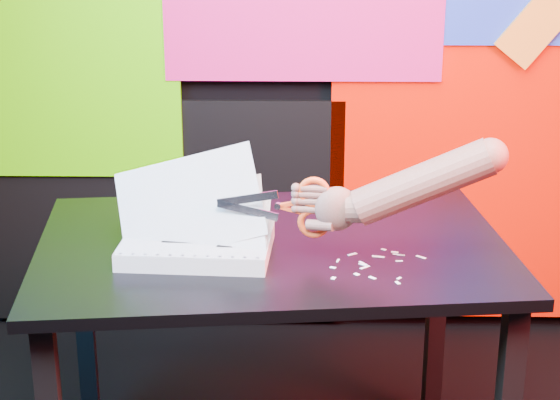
{
  "coord_description": "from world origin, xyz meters",
  "views": [
    {
      "loc": [
        -0.27,
        -1.73,
        1.62
      ],
      "look_at": [
        -0.31,
        0.43,
        0.87
      ],
      "focal_mm": 60.0,
      "sensor_mm": 36.0,
      "label": 1
    }
  ],
  "objects": [
    {
      "name": "room",
      "position": [
        0.0,
        0.0,
        1.35
      ],
      "size": [
        3.01,
        3.01,
        2.71
      ],
      "color": "black",
      "rests_on": "ground"
    },
    {
      "name": "backdrop",
      "position": [
        0.06,
        1.46,
        0.96
      ],
      "size": [
        2.88,
        0.05,
        2.08
      ],
      "color": "#F01200",
      "rests_on": "ground"
    },
    {
      "name": "work_table",
      "position": [
        -0.33,
        0.45,
        0.66
      ],
      "size": [
        1.25,
        0.9,
        0.75
      ],
      "rotation": [
        0.0,
        0.0,
        0.11
      ],
      "color": "black",
      "rests_on": "ground"
    },
    {
      "name": "printout_stack",
      "position": [
        -0.51,
        0.37,
        0.78
      ],
      "size": [
        0.4,
        0.28,
        0.27
      ],
      "rotation": [
        0.0,
        0.0,
        -0.06
      ],
      "color": "silver",
      "rests_on": "work_table"
    },
    {
      "name": "scissors",
      "position": [
        -0.25,
        0.34,
        0.88
      ],
      "size": [
        0.27,
        0.04,
        0.15
      ],
      "rotation": [
        0.0,
        0.0,
        -0.13
      ],
      "color": "#B1B6C4",
      "rests_on": "printout_stack"
    },
    {
      "name": "hand_forearm",
      "position": [
        -0.01,
        0.31,
        0.95
      ],
      "size": [
        0.48,
        0.13,
        0.24
      ],
      "rotation": [
        0.0,
        0.0,
        -0.13
      ],
      "color": "brown",
      "rests_on": "work_table"
    },
    {
      "name": "paper_clippings",
      "position": [
        -0.08,
        0.32,
        0.75
      ],
      "size": [
        0.24,
        0.21,
        0.0
      ],
      "color": "white",
      "rests_on": "work_table"
    }
  ]
}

